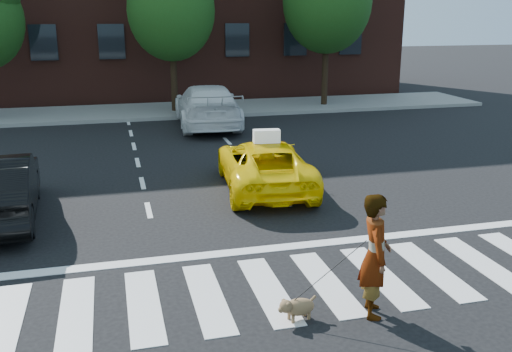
# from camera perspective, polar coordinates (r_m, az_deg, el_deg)

# --- Properties ---
(ground) EXTENTS (120.00, 120.00, 0.00)m
(ground) POSITION_cam_1_polar(r_m,az_deg,el_deg) (9.47, 1.24, -11.33)
(ground) COLOR black
(ground) RESTS_ON ground
(crosswalk) EXTENTS (13.00, 2.40, 0.01)m
(crosswalk) POSITION_cam_1_polar(r_m,az_deg,el_deg) (9.46, 1.24, -11.30)
(crosswalk) COLOR silver
(crosswalk) RESTS_ON ground
(stop_line) EXTENTS (12.00, 0.30, 0.01)m
(stop_line) POSITION_cam_1_polar(r_m,az_deg,el_deg) (10.86, -1.06, -7.52)
(stop_line) COLOR silver
(stop_line) RESTS_ON ground
(sidewalk_far) EXTENTS (30.00, 4.00, 0.15)m
(sidewalk_far) POSITION_cam_1_polar(r_m,az_deg,el_deg) (26.04, -9.31, 6.47)
(sidewalk_far) COLOR slate
(sidewalk_far) RESTS_ON ground
(taxi) EXTENTS (2.50, 4.67, 1.25)m
(taxi) POSITION_cam_1_polar(r_m,az_deg,el_deg) (14.44, 0.84, 1.14)
(taxi) COLOR yellow
(taxi) RESTS_ON ground
(white_suv) EXTENTS (2.62, 5.75, 1.63)m
(white_suv) POSITION_cam_1_polar(r_m,az_deg,el_deg) (22.51, -4.91, 7.03)
(white_suv) COLOR white
(white_suv) RESTS_ON ground
(woman) EXTENTS (0.62, 0.79, 1.88)m
(woman) POSITION_cam_1_polar(r_m,az_deg,el_deg) (8.57, 11.83, -7.78)
(woman) COLOR #999999
(woman) RESTS_ON ground
(dog) EXTENTS (0.64, 0.34, 0.37)m
(dog) POSITION_cam_1_polar(r_m,az_deg,el_deg) (8.55, 4.05, -12.94)
(dog) COLOR brown
(dog) RESTS_ON ground
(taxi_sign) EXTENTS (0.67, 0.34, 0.32)m
(taxi_sign) POSITION_cam_1_polar(r_m,az_deg,el_deg) (14.07, 1.07, 4.02)
(taxi_sign) COLOR white
(taxi_sign) RESTS_ON taxi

